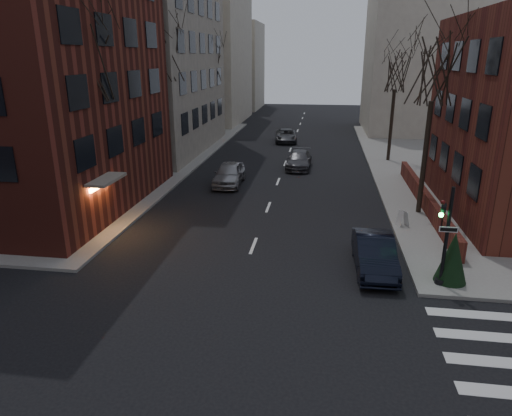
% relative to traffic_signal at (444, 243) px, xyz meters
% --- Properties ---
extents(low_wall_right, '(0.35, 16.00, 1.00)m').
position_rel_traffic_signal_xyz_m(low_wall_right, '(1.36, 10.01, -1.26)').
color(low_wall_right, maroon).
rests_on(low_wall_right, sidewalk_far_right).
extents(building_distant_la, '(14.00, 16.00, 18.00)m').
position_rel_traffic_signal_xyz_m(building_distant_la, '(-22.94, 46.01, 7.09)').
color(building_distant_la, beige).
rests_on(building_distant_la, ground).
extents(building_distant_ra, '(14.00, 14.00, 16.00)m').
position_rel_traffic_signal_xyz_m(building_distant_ra, '(7.06, 41.01, 6.09)').
color(building_distant_ra, beige).
rests_on(building_distant_ra, ground).
extents(building_distant_lb, '(10.00, 12.00, 14.00)m').
position_rel_traffic_signal_xyz_m(building_distant_lb, '(-20.94, 63.01, 5.09)').
color(building_distant_lb, beige).
rests_on(building_distant_lb, ground).
extents(traffic_signal, '(0.76, 0.44, 4.00)m').
position_rel_traffic_signal_xyz_m(traffic_signal, '(0.00, 0.00, 0.00)').
color(traffic_signal, black).
rests_on(traffic_signal, sidewalk_far_right).
extents(tree_left_a, '(4.18, 4.18, 10.26)m').
position_rel_traffic_signal_xyz_m(tree_left_a, '(-16.74, 5.01, 6.56)').
color(tree_left_a, '#2D231C').
rests_on(tree_left_a, sidewalk_far_left).
extents(tree_left_b, '(4.40, 4.40, 10.80)m').
position_rel_traffic_signal_xyz_m(tree_left_b, '(-16.74, 17.01, 7.00)').
color(tree_left_b, '#2D231C').
rests_on(tree_left_b, sidewalk_far_left).
extents(tree_left_c, '(3.96, 3.96, 9.72)m').
position_rel_traffic_signal_xyz_m(tree_left_c, '(-16.74, 31.01, 6.12)').
color(tree_left_c, '#2D231C').
rests_on(tree_left_c, sidewalk_far_left).
extents(tree_right_a, '(3.96, 3.96, 9.72)m').
position_rel_traffic_signal_xyz_m(tree_right_a, '(0.86, 9.01, 6.12)').
color(tree_right_a, '#2D231C').
rests_on(tree_right_a, sidewalk_far_right).
extents(tree_right_b, '(3.74, 3.74, 9.18)m').
position_rel_traffic_signal_xyz_m(tree_right_b, '(0.86, 23.01, 5.68)').
color(tree_right_b, '#2D231C').
rests_on(tree_right_b, sidewalk_far_right).
extents(streetlamp_near, '(0.36, 0.36, 6.28)m').
position_rel_traffic_signal_xyz_m(streetlamp_near, '(-16.14, 13.01, 2.33)').
color(streetlamp_near, black).
rests_on(streetlamp_near, sidewalk_far_left).
extents(streetlamp_far, '(0.36, 0.36, 6.28)m').
position_rel_traffic_signal_xyz_m(streetlamp_far, '(-16.14, 33.01, 2.33)').
color(streetlamp_far, black).
rests_on(streetlamp_far, sidewalk_far_left).
extents(parked_sedan, '(1.71, 4.59, 1.50)m').
position_rel_traffic_signal_xyz_m(parked_sedan, '(-2.43, 1.19, -1.16)').
color(parked_sedan, black).
rests_on(parked_sedan, ground).
extents(car_lane_silver, '(1.98, 4.70, 1.59)m').
position_rel_traffic_signal_xyz_m(car_lane_silver, '(-11.31, 13.69, -1.11)').
color(car_lane_silver, '#9D9DA2').
rests_on(car_lane_silver, ground).
extents(car_lane_gray, '(2.05, 4.75, 1.36)m').
position_rel_traffic_signal_xyz_m(car_lane_gray, '(-6.69, 19.49, -1.23)').
color(car_lane_gray, '#424247').
rests_on(car_lane_gray, ground).
extents(car_lane_far, '(2.64, 4.96, 1.33)m').
position_rel_traffic_signal_xyz_m(car_lane_far, '(-8.74, 31.23, -1.24)').
color(car_lane_far, '#3F4044').
rests_on(car_lane_far, ground).
extents(sandwich_board, '(0.52, 0.60, 0.81)m').
position_rel_traffic_signal_xyz_m(sandwich_board, '(-0.42, 6.53, -1.35)').
color(sandwich_board, silver).
rests_on(sandwich_board, sidewalk_far_right).
extents(evergreen_shrub, '(1.46, 1.46, 2.09)m').
position_rel_traffic_signal_xyz_m(evergreen_shrub, '(0.48, 0.26, -0.71)').
color(evergreen_shrub, '#163219').
rests_on(evergreen_shrub, sidewalk_far_right).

